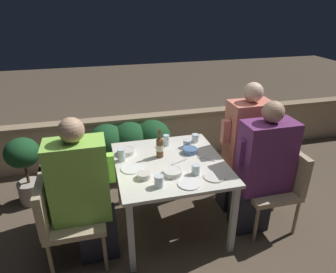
# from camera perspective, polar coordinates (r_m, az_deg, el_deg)

# --- Properties ---
(ground_plane) EXTENTS (16.00, 16.00, 0.00)m
(ground_plane) POSITION_cam_1_polar(r_m,az_deg,el_deg) (3.15, 0.36, -16.33)
(ground_plane) COLOR brown
(parapet_wall) EXTENTS (9.00, 0.18, 0.64)m
(parapet_wall) POSITION_cam_1_polar(r_m,az_deg,el_deg) (4.17, -4.61, -0.05)
(parapet_wall) COLOR tan
(parapet_wall) RESTS_ON ground_plane
(dining_table) EXTENTS (0.98, 1.03, 0.72)m
(dining_table) POSITION_cam_1_polar(r_m,az_deg,el_deg) (2.77, 0.40, -6.33)
(dining_table) COLOR silver
(dining_table) RESTS_ON ground_plane
(planter_hedge) EXTENTS (1.03, 0.47, 0.70)m
(planter_hedge) POSITION_cam_1_polar(r_m,az_deg,el_deg) (3.78, -7.14, -1.84)
(planter_hedge) COLOR brown
(planter_hedge) RESTS_ON ground_plane
(chair_left_near) EXTENTS (0.48, 0.48, 0.81)m
(chair_left_near) POSITION_cam_1_polar(r_m,az_deg,el_deg) (2.65, -19.57, -13.56)
(chair_left_near) COLOR tan
(chair_left_near) RESTS_ON ground_plane
(person_green_blouse) EXTENTS (0.51, 0.26, 1.30)m
(person_green_blouse) POSITION_cam_1_polar(r_m,az_deg,el_deg) (2.54, -15.62, -10.38)
(person_green_blouse) COLOR #282833
(person_green_blouse) RESTS_ON ground_plane
(chair_left_far) EXTENTS (0.48, 0.48, 0.81)m
(chair_left_far) POSITION_cam_1_polar(r_m,az_deg,el_deg) (2.97, -19.10, -8.99)
(chair_left_far) COLOR tan
(chair_left_far) RESTS_ON ground_plane
(chair_right_near) EXTENTS (0.48, 0.48, 0.81)m
(chair_right_near) POSITION_cam_1_polar(r_m,az_deg,el_deg) (3.08, 20.18, -7.83)
(chair_right_near) COLOR tan
(chair_right_near) RESTS_ON ground_plane
(person_purple_stripe) EXTENTS (0.52, 0.26, 1.30)m
(person_purple_stripe) POSITION_cam_1_polar(r_m,az_deg,el_deg) (2.90, 17.36, -5.95)
(person_purple_stripe) COLOR #282833
(person_purple_stripe) RESTS_ON ground_plane
(chair_right_far) EXTENTS (0.48, 0.48, 0.81)m
(chair_right_far) POSITION_cam_1_polar(r_m,az_deg,el_deg) (3.33, 16.91, -4.74)
(chair_right_far) COLOR tan
(chair_right_far) RESTS_ON ground_plane
(person_coral_top) EXTENTS (0.49, 0.26, 1.37)m
(person_coral_top) POSITION_cam_1_polar(r_m,az_deg,el_deg) (3.15, 14.27, -2.17)
(person_coral_top) COLOR #282833
(person_coral_top) RESTS_ON ground_plane
(beer_bottle) EXTENTS (0.07, 0.07, 0.28)m
(beer_bottle) POSITION_cam_1_polar(r_m,az_deg,el_deg) (2.77, -1.57, -1.92)
(beer_bottle) COLOR brown
(beer_bottle) RESTS_ON dining_table
(plate_0) EXTENTS (0.19, 0.19, 0.01)m
(plate_0) POSITION_cam_1_polar(r_m,az_deg,el_deg) (2.43, 4.06, -8.93)
(plate_0) COLOR white
(plate_0) RESTS_ON dining_table
(plate_1) EXTENTS (0.18, 0.18, 0.01)m
(plate_1) POSITION_cam_1_polar(r_m,az_deg,el_deg) (2.54, 8.82, -7.57)
(plate_1) COLOR silver
(plate_1) RESTS_ON dining_table
(plate_2) EXTENTS (0.19, 0.19, 0.01)m
(plate_2) POSITION_cam_1_polar(r_m,az_deg,el_deg) (2.64, -6.91, -6.05)
(plate_2) COLOR white
(plate_2) RESTS_ON dining_table
(bowl_0) EXTENTS (0.14, 0.14, 0.05)m
(bowl_0) POSITION_cam_1_polar(r_m,az_deg,el_deg) (2.88, 4.17, -2.61)
(bowl_0) COLOR #4C709E
(bowl_0) RESTS_ON dining_table
(bowl_1) EXTENTS (0.11, 0.11, 0.05)m
(bowl_1) POSITION_cam_1_polar(r_m,az_deg,el_deg) (2.50, -4.65, -7.37)
(bowl_1) COLOR beige
(bowl_1) RESTS_ON dining_table
(bowl_2) EXTENTS (0.16, 0.16, 0.05)m
(bowl_2) POSITION_cam_1_polar(r_m,az_deg,el_deg) (2.53, 0.84, -6.75)
(bowl_2) COLOR silver
(bowl_2) RESTS_ON dining_table
(bowl_3) EXTENTS (0.16, 0.16, 0.05)m
(bowl_3) POSITION_cam_1_polar(r_m,az_deg,el_deg) (2.88, -8.04, -2.77)
(bowl_3) COLOR beige
(bowl_3) RESTS_ON dining_table
(glass_cup_0) EXTENTS (0.08, 0.08, 0.10)m
(glass_cup_0) POSITION_cam_1_polar(r_m,az_deg,el_deg) (2.38, -1.72, -8.50)
(glass_cup_0) COLOR silver
(glass_cup_0) RESTS_ON dining_table
(glass_cup_1) EXTENTS (0.06, 0.06, 0.11)m
(glass_cup_1) POSITION_cam_1_polar(r_m,az_deg,el_deg) (3.00, -0.35, -0.73)
(glass_cup_1) COLOR silver
(glass_cup_1) RESTS_ON dining_table
(glass_cup_2) EXTENTS (0.07, 0.07, 0.09)m
(glass_cup_2) POSITION_cam_1_polar(r_m,az_deg,el_deg) (2.54, 5.31, -6.28)
(glass_cup_2) COLOR silver
(glass_cup_2) RESTS_ON dining_table
(glass_cup_3) EXTENTS (0.07, 0.07, 0.08)m
(glass_cup_3) POSITION_cam_1_polar(r_m,az_deg,el_deg) (3.10, 5.21, -0.29)
(glass_cup_3) COLOR silver
(glass_cup_3) RESTS_ON dining_table
(glass_cup_4) EXTENTS (0.08, 0.08, 0.08)m
(glass_cup_4) POSITION_cam_1_polar(r_m,az_deg,el_deg) (2.98, 3.64, -1.35)
(glass_cup_4) COLOR silver
(glass_cup_4) RESTS_ON dining_table
(glass_cup_5) EXTENTS (0.07, 0.07, 0.12)m
(glass_cup_5) POSITION_cam_1_polar(r_m,az_deg,el_deg) (2.76, -8.85, -3.47)
(glass_cup_5) COLOR silver
(glass_cup_5) RESTS_ON dining_table
(fork_0) EXTENTS (0.16, 0.09, 0.01)m
(fork_0) POSITION_cam_1_polar(r_m,az_deg,el_deg) (2.73, 2.21, -4.82)
(fork_0) COLOR silver
(fork_0) RESTS_ON dining_table
(fork_1) EXTENTS (0.15, 0.12, 0.01)m
(fork_1) POSITION_cam_1_polar(r_m,az_deg,el_deg) (2.79, 7.31, -4.25)
(fork_1) COLOR silver
(fork_1) RESTS_ON dining_table
(potted_plant) EXTENTS (0.36, 0.36, 0.77)m
(potted_plant) POSITION_cam_1_polar(r_m,az_deg,el_deg) (3.53, -25.64, -4.82)
(potted_plant) COLOR #B2A899
(potted_plant) RESTS_ON ground_plane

